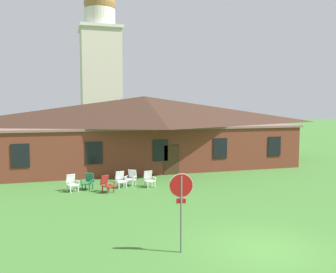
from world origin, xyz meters
TOP-DOWN VIEW (x-y plane):
  - ground_plane at (0.00, 0.00)m, footprint 200.00×200.00m
  - brick_building at (0.00, 18.69)m, footprint 23.80×10.40m
  - dome_tower at (-1.78, 35.80)m, footprint 5.18×5.18m
  - stop_sign at (-2.83, 0.56)m, footprint 0.80×0.16m
  - lawn_chair_by_porch at (-6.11, 10.53)m, footprint 0.78×0.82m
  - lawn_chair_near_door at (-5.18, 10.69)m, footprint 0.82×0.86m
  - lawn_chair_left_end at (-4.23, 9.71)m, footprint 0.84×0.87m
  - lawn_chair_middle at (-3.27, 10.69)m, footprint 0.71×0.75m
  - lawn_chair_right_end at (-2.57, 11.01)m, footprint 0.85×0.87m
  - lawn_chair_far_side at (-1.60, 10.36)m, footprint 0.71×0.75m

SIDE VIEW (x-z plane):
  - ground_plane at x=0.00m, z-range 0.00..0.00m
  - lawn_chair_by_porch at x=-6.11m, z-range 0.02..0.98m
  - lawn_chair_near_door at x=-5.18m, z-range 0.02..0.98m
  - lawn_chair_left_end at x=-4.23m, z-range 0.02..0.98m
  - lawn_chair_middle at x=-3.27m, z-range 0.02..0.98m
  - lawn_chair_right_end at x=-2.57m, z-range 0.02..0.98m
  - lawn_chair_far_side at x=-1.60m, z-range 0.02..0.98m
  - stop_sign at x=-2.83m, z-range 0.56..3.24m
  - brick_building at x=0.00m, z-range 0.05..5.73m
  - dome_tower at x=-1.78m, z-range -0.83..19.51m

